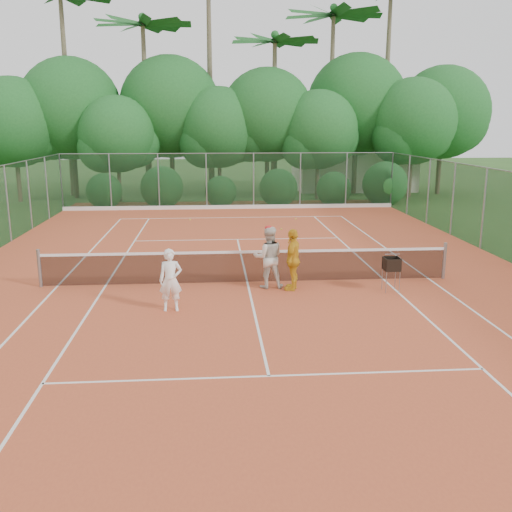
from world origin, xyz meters
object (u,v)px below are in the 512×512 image
at_px(player_white, 171,280).
at_px(ball_hopper, 392,265).
at_px(player_center_grp, 268,257).
at_px(player_yellow, 293,259).

xyz_separation_m(player_white, ball_hopper, (5.99, 1.22, -0.02)).
bearing_deg(player_center_grp, ball_hopper, -10.51).
bearing_deg(player_center_grp, player_yellow, -20.49).
relative_size(player_yellow, ball_hopper, 1.81).
height_order(player_white, ball_hopper, player_white).
bearing_deg(player_white, ball_hopper, 8.59).
xyz_separation_m(player_white, player_yellow, (3.29, 1.59, 0.09)).
distance_m(player_center_grp, ball_hopper, 3.43).
height_order(player_center_grp, ball_hopper, player_center_grp).
bearing_deg(ball_hopper, player_center_grp, 167.83).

